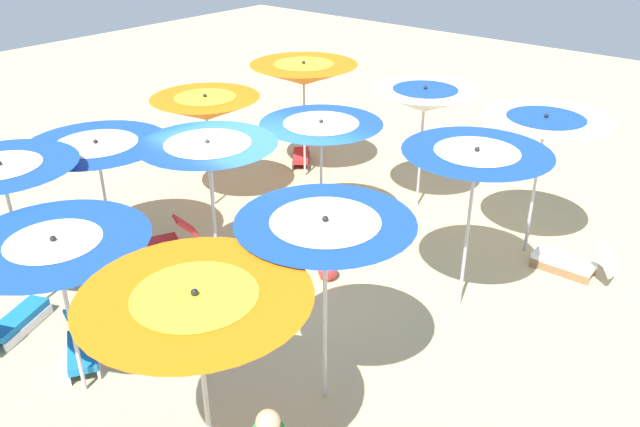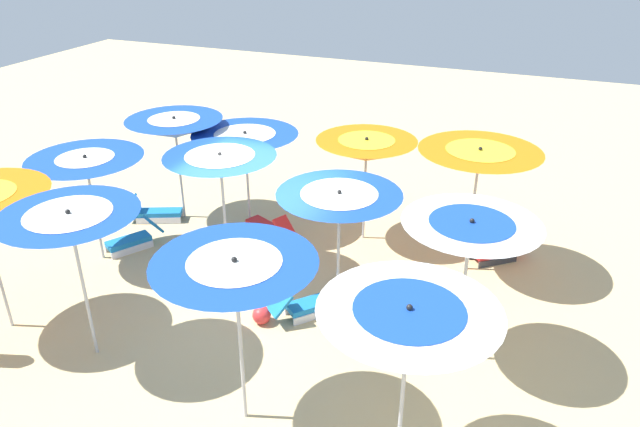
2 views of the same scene
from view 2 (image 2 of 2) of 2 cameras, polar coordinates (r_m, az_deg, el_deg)
ground at (r=10.80m, az=-5.62°, el=-7.66°), size 36.84×36.84×0.04m
beach_umbrella_0 at (r=12.90m, az=-13.63°, el=7.90°), size 2.00×2.00×2.31m
beach_umbrella_1 at (r=11.71m, az=-21.32°, el=4.21°), size 2.09×2.09×2.16m
beach_umbrella_3 at (r=12.33m, az=-7.12°, el=6.89°), size 2.17×2.17×2.13m
beach_umbrella_4 at (r=10.43m, az=-9.43°, el=4.49°), size 1.94×1.94×2.43m
beach_umbrella_5 at (r=8.92m, az=-22.64°, el=-0.96°), size 1.93×1.93×2.45m
beach_umbrella_6 at (r=11.71m, az=4.42°, el=6.04°), size 1.97×1.97×2.20m
beach_umbrella_7 at (r=9.48m, az=1.84°, el=1.05°), size 2.01×2.01×2.17m
beach_umbrella_8 at (r=7.14m, az=-8.07°, el=-5.55°), size 1.99×1.99×2.48m
beach_umbrella_9 at (r=10.80m, az=14.86°, el=4.84°), size 2.14×2.14×2.46m
beach_umbrella_10 at (r=8.44m, az=14.08°, el=-2.04°), size 1.91×1.91×2.37m
beach_umbrella_11 at (r=6.48m, az=8.40°, el=-10.20°), size 1.97×1.97×2.41m
lounger_0 at (r=12.50m, az=-4.95°, el=-1.32°), size 1.29×0.84×0.59m
lounger_1 at (r=12.12m, az=16.62°, el=-3.37°), size 1.14×1.04×0.59m
lounger_2 at (r=10.11m, az=-1.14°, el=-8.64°), size 1.07×1.16×0.58m
lounger_3 at (r=12.58m, az=-17.38°, el=-2.36°), size 0.89×1.16×0.57m
lounger_4 at (r=13.57m, az=-15.39°, el=0.12°), size 1.26×0.80×0.60m
beach_ball at (r=10.00m, az=-5.57°, el=-9.57°), size 0.31×0.31×0.31m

